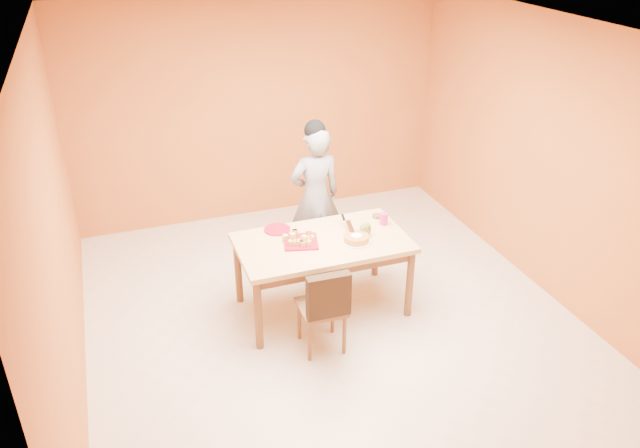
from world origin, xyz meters
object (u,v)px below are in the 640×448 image
object	(u,v)px
dining_table	(322,249)
person	(315,196)
red_dinner_plate	(277,229)
magenta_glass	(384,219)
dining_chair	(322,306)
sponge_cake	(356,238)
egg_ornament	(365,229)
checker_tin	(377,216)
pastry_platter	(301,242)

from	to	relation	value
dining_table	person	distance (m)	0.96
red_dinner_plate	magenta_glass	distance (m)	1.05
dining_chair	magenta_glass	bearing A→B (deg)	39.46
dining_table	sponge_cake	distance (m)	0.34
sponge_cake	red_dinner_plate	bearing A→B (deg)	143.20
dining_table	magenta_glass	xyz separation A→B (m)	(0.68, 0.11, 0.15)
magenta_glass	egg_ornament	bearing A→B (deg)	-149.22
dining_chair	egg_ornament	size ratio (longest dim) A/B	5.97
red_dinner_plate	dining_chair	bearing A→B (deg)	-81.87
dining_table	magenta_glass	distance (m)	0.71
egg_ornament	checker_tin	size ratio (longest dim) A/B	1.53
dining_chair	person	world-z (taller)	person
checker_tin	person	bearing A→B (deg)	123.38
dining_chair	red_dinner_plate	xyz separation A→B (m)	(-0.13, 0.92, 0.32)
dining_chair	egg_ornament	distance (m)	0.90
person	sponge_cake	bearing A→B (deg)	91.49
red_dinner_plate	egg_ornament	xyz separation A→B (m)	(0.75, -0.39, 0.06)
pastry_platter	egg_ornament	size ratio (longest dim) A/B	2.15
pastry_platter	sponge_cake	bearing A→B (deg)	-17.99
red_dinner_plate	checker_tin	xyz separation A→B (m)	(1.02, -0.08, 0.01)
egg_ornament	dining_table	bearing A→B (deg)	179.16
person	red_dinner_plate	distance (m)	0.82
egg_ornament	checker_tin	xyz separation A→B (m)	(0.27, 0.31, -0.06)
pastry_platter	magenta_glass	size ratio (longest dim) A/B	2.74
pastry_platter	red_dinner_plate	world-z (taller)	pastry_platter
pastry_platter	sponge_cake	world-z (taller)	sponge_cake
dining_chair	pastry_platter	distance (m)	0.69
pastry_platter	egg_ornament	distance (m)	0.63
dining_table	magenta_glass	bearing A→B (deg)	9.52
sponge_cake	dining_table	bearing A→B (deg)	156.27
dining_table	checker_tin	bearing A→B (deg)	21.43
dining_table	egg_ornament	bearing A→B (deg)	-6.03
sponge_cake	magenta_glass	size ratio (longest dim) A/B	2.10
sponge_cake	checker_tin	bearing A→B (deg)	45.15
pastry_platter	egg_ornament	bearing A→B (deg)	-7.07
dining_chair	checker_tin	world-z (taller)	dining_chair
sponge_cake	checker_tin	world-z (taller)	sponge_cake
dining_table	person	bearing A→B (deg)	74.81
person	dining_chair	bearing A→B (deg)	72.29
red_dinner_plate	magenta_glass	bearing A→B (deg)	-12.66
person	pastry_platter	xyz separation A→B (m)	(-0.45, -0.89, -0.00)
dining_table	red_dinner_plate	world-z (taller)	red_dinner_plate
dining_chair	checker_tin	size ratio (longest dim) A/B	9.16
dining_chair	red_dinner_plate	distance (m)	0.98
dining_table	dining_chair	distance (m)	0.65
red_dinner_plate	sponge_cake	world-z (taller)	sponge_cake
magenta_glass	checker_tin	distance (m)	0.16
person	red_dinner_plate	xyz separation A→B (m)	(-0.59, -0.58, -0.00)
checker_tin	dining_chair	bearing A→B (deg)	-136.65
pastry_platter	sponge_cake	distance (m)	0.52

